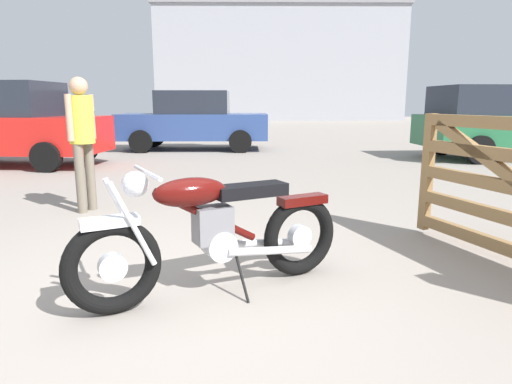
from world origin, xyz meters
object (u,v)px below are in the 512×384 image
Objects in this scene: bystander at (82,130)px; dark_sedan_left at (194,121)px; vintage_motorcycle at (213,233)px; white_estate_far at (7,123)px; blue_hatchback_right at (29,117)px.

dark_sedan_left is at bearing -72.23° from bystander.
white_estate_far is at bearing -80.52° from vintage_motorcycle.
blue_hatchback_right is (-6.42, 3.17, 0.00)m from dark_sedan_left.
bystander is 5.21m from white_estate_far.
white_estate_far is 4.88m from dark_sedan_left.
dark_sedan_left is at bearing 47.88° from white_estate_far.
bystander is at bearing -93.61° from dark_sedan_left.
bystander is 0.38× the size of blue_hatchback_right.
vintage_motorcycle is at bearing -82.37° from dark_sedan_left.
blue_hatchback_right is (-2.91, 6.56, -0.08)m from white_estate_far.
white_estate_far reaches higher than vintage_motorcycle.
dark_sedan_left is (3.51, 3.39, -0.08)m from white_estate_far.
bystander is at bearing -50.53° from blue_hatchback_right.
blue_hatchback_right is (-8.03, 13.08, 0.38)m from vintage_motorcycle.
bystander reaches higher than vintage_motorcycle.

